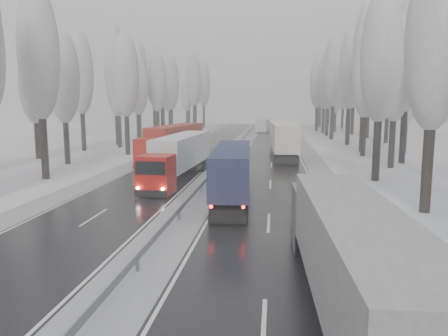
% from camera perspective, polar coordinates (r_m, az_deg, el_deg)
% --- Properties ---
extents(ground, '(260.00, 260.00, 0.00)m').
position_cam_1_polar(ground, '(15.30, -16.01, -18.49)').
color(ground, white).
rests_on(ground, ground).
extents(carriageway_right, '(7.50, 200.00, 0.03)m').
position_cam_1_polar(carriageway_right, '(43.08, 6.15, -0.68)').
color(carriageway_right, black).
rests_on(carriageway_right, ground).
extents(carriageway_left, '(7.50, 200.00, 0.03)m').
position_cam_1_polar(carriageway_left, '(44.39, -7.53, -0.43)').
color(carriageway_left, black).
rests_on(carriageway_left, ground).
extents(median_slush, '(3.00, 200.00, 0.04)m').
position_cam_1_polar(median_slush, '(43.43, -0.79, -0.55)').
color(median_slush, '#9D9FA4').
rests_on(median_slush, ground).
extents(shoulder_right, '(2.40, 200.00, 0.04)m').
position_cam_1_polar(shoulder_right, '(43.34, 12.71, -0.78)').
color(shoulder_right, '#9D9FA4').
rests_on(shoulder_right, ground).
extents(shoulder_left, '(2.40, 200.00, 0.04)m').
position_cam_1_polar(shoulder_left, '(45.84, -13.54, -0.31)').
color(shoulder_left, '#9D9FA4').
rests_on(shoulder_left, ground).
extents(median_guardrail, '(0.12, 200.00, 0.76)m').
position_cam_1_polar(median_guardrail, '(43.33, -0.80, 0.20)').
color(median_guardrail, slate).
rests_on(median_guardrail, ground).
extents(tree_16, '(3.60, 3.60, 16.53)m').
position_cam_1_polar(tree_16, '(30.03, 25.99, 14.96)').
color(tree_16, black).
rests_on(tree_16, ground).
extents(tree_18, '(3.60, 3.60, 16.58)m').
position_cam_1_polar(tree_18, '(40.77, 19.87, 13.42)').
color(tree_18, black).
rests_on(tree_18, ground).
extents(tree_19, '(3.60, 3.60, 14.57)m').
position_cam_1_polar(tree_19, '(46.01, 25.44, 10.89)').
color(tree_19, black).
rests_on(tree_19, ground).
extents(tree_20, '(3.60, 3.60, 15.71)m').
position_cam_1_polar(tree_20, '(49.41, 21.55, 11.74)').
color(tree_20, black).
rests_on(tree_20, ground).
extents(tree_21, '(3.60, 3.60, 18.62)m').
position_cam_1_polar(tree_21, '(53.99, 22.89, 13.32)').
color(tree_21, black).
rests_on(tree_21, ground).
extents(tree_22, '(3.60, 3.60, 15.86)m').
position_cam_1_polar(tree_22, '(59.37, 18.10, 11.37)').
color(tree_22, black).
rests_on(tree_22, ground).
extents(tree_23, '(3.60, 3.60, 13.55)m').
position_cam_1_polar(tree_23, '(64.68, 22.86, 9.55)').
color(tree_23, black).
rests_on(tree_23, ground).
extents(tree_24, '(3.60, 3.60, 20.49)m').
position_cam_1_polar(tree_24, '(65.07, 18.03, 13.69)').
color(tree_24, black).
rests_on(tree_24, ground).
extents(tree_25, '(3.60, 3.60, 19.44)m').
position_cam_1_polar(tree_25, '(70.50, 22.99, 12.46)').
color(tree_25, black).
rests_on(tree_25, ground).
extents(tree_26, '(3.60, 3.60, 18.78)m').
position_cam_1_polar(tree_26, '(74.98, 16.16, 12.20)').
color(tree_26, black).
rests_on(tree_26, ground).
extents(tree_27, '(3.60, 3.60, 17.62)m').
position_cam_1_polar(tree_27, '(80.28, 20.79, 11.19)').
color(tree_27, black).
rests_on(tree_27, ground).
extents(tree_28, '(3.60, 3.60, 19.62)m').
position_cam_1_polar(tree_28, '(85.38, 14.14, 12.14)').
color(tree_28, black).
rests_on(tree_28, ground).
extents(tree_29, '(3.60, 3.60, 18.11)m').
position_cam_1_polar(tree_29, '(90.48, 18.50, 11.13)').
color(tree_29, black).
rests_on(tree_29, ground).
extents(tree_30, '(3.60, 3.60, 17.86)m').
position_cam_1_polar(tree_30, '(95.00, 13.47, 11.10)').
color(tree_30, black).
rests_on(tree_30, ground).
extents(tree_31, '(3.60, 3.60, 18.58)m').
position_cam_1_polar(tree_31, '(99.83, 16.64, 11.10)').
color(tree_31, black).
rests_on(tree_31, ground).
extents(tree_32, '(3.60, 3.60, 17.33)m').
position_cam_1_polar(tree_32, '(102.45, 12.99, 10.72)').
color(tree_32, black).
rests_on(tree_32, ground).
extents(tree_33, '(3.60, 3.60, 14.33)m').
position_cam_1_polar(tree_33, '(106.74, 14.42, 9.54)').
color(tree_33, black).
rests_on(tree_33, ground).
extents(tree_34, '(3.60, 3.60, 17.63)m').
position_cam_1_polar(tree_34, '(109.43, 12.10, 10.69)').
color(tree_34, black).
rests_on(tree_34, ground).
extents(tree_35, '(3.60, 3.60, 18.25)m').
position_cam_1_polar(tree_35, '(114.63, 16.58, 10.62)').
color(tree_35, black).
rests_on(tree_35, ground).
extents(tree_36, '(3.60, 3.60, 20.23)m').
position_cam_1_polar(tree_36, '(119.42, 12.31, 11.28)').
color(tree_36, black).
rests_on(tree_36, ground).
extents(tree_37, '(3.60, 3.60, 16.37)m').
position_cam_1_polar(tree_37, '(124.15, 15.34, 9.93)').
color(tree_37, black).
rests_on(tree_37, ground).
extents(tree_38, '(3.60, 3.60, 17.97)m').
position_cam_1_polar(tree_38, '(130.03, 12.57, 10.40)').
color(tree_38, black).
rests_on(tree_38, ground).
extents(tree_39, '(3.60, 3.60, 16.19)m').
position_cam_1_polar(tree_39, '(134.28, 13.59, 9.81)').
color(tree_39, black).
rests_on(tree_39, ground).
extents(tree_58, '(3.60, 3.60, 17.21)m').
position_cam_1_polar(tree_58, '(42.64, -23.07, 13.56)').
color(tree_58, black).
rests_on(tree_58, ground).
extents(tree_60, '(3.60, 3.60, 14.84)m').
position_cam_1_polar(tree_60, '(52.25, -20.26, 10.99)').
color(tree_60, black).
rests_on(tree_60, ground).
extents(tree_61, '(3.60, 3.60, 13.95)m').
position_cam_1_polar(tree_61, '(58.47, -23.58, 9.93)').
color(tree_61, black).
rests_on(tree_61, ground).
extents(tree_62, '(3.60, 3.60, 16.04)m').
position_cam_1_polar(tree_62, '(59.62, -12.76, 11.67)').
color(tree_62, black).
rests_on(tree_62, ground).
extents(tree_63, '(3.60, 3.60, 16.88)m').
position_cam_1_polar(tree_63, '(66.28, -18.22, 11.59)').
color(tree_63, black).
rests_on(tree_63, ground).
extents(tree_64, '(3.60, 3.60, 15.42)m').
position_cam_1_polar(tree_64, '(69.50, -13.70, 10.83)').
color(tree_64, black).
rests_on(tree_64, ground).
extents(tree_65, '(3.60, 3.60, 19.48)m').
position_cam_1_polar(tree_65, '(74.02, -14.02, 12.67)').
color(tree_65, black).
rests_on(tree_65, ground).
extents(tree_66, '(3.60, 3.60, 15.23)m').
position_cam_1_polar(tree_66, '(78.57, -11.18, 10.53)').
color(tree_66, black).
rests_on(tree_66, ground).
extents(tree_67, '(3.60, 3.60, 17.09)m').
position_cam_1_polar(tree_67, '(82.86, -11.28, 11.24)').
color(tree_67, black).
rests_on(tree_67, ground).
extents(tree_68, '(3.60, 3.60, 16.65)m').
position_cam_1_polar(tree_68, '(84.66, -8.75, 11.05)').
color(tree_68, black).
rests_on(tree_68, ground).
extents(tree_69, '(3.60, 3.60, 19.35)m').
position_cam_1_polar(tree_69, '(89.94, -11.14, 11.93)').
color(tree_69, black).
rests_on(tree_69, ground).
extents(tree_70, '(3.60, 3.60, 17.09)m').
position_cam_1_polar(tree_70, '(94.37, -6.97, 10.98)').
color(tree_70, black).
rests_on(tree_70, ground).
extents(tree_71, '(3.60, 3.60, 19.61)m').
position_cam_1_polar(tree_71, '(99.50, -9.17, 11.73)').
color(tree_71, black).
rests_on(tree_71, ground).
extents(tree_72, '(3.60, 3.60, 15.11)m').
position_cam_1_polar(tree_72, '(104.01, -7.16, 10.05)').
color(tree_72, black).
rests_on(tree_72, ground).
extents(tree_73, '(3.60, 3.60, 17.22)m').
position_cam_1_polar(tree_73, '(108.64, -8.18, 10.67)').
color(tree_73, black).
rests_on(tree_73, ground).
extents(tree_74, '(3.60, 3.60, 19.68)m').
position_cam_1_polar(tree_74, '(113.88, -3.96, 11.42)').
color(tree_74, black).
rests_on(tree_74, ground).
extents(tree_75, '(3.60, 3.60, 18.60)m').
position_cam_1_polar(tree_75, '(119.71, -7.99, 10.89)').
color(tree_75, black).
rests_on(tree_75, ground).
extents(tree_76, '(3.60, 3.60, 18.55)m').
position_cam_1_polar(tree_76, '(122.92, -2.68, 10.88)').
color(tree_76, black).
rests_on(tree_76, ground).
extents(tree_77, '(3.60, 3.60, 14.32)m').
position_cam_1_polar(tree_77, '(127.77, -4.90, 9.56)').
color(tree_77, black).
rests_on(tree_77, ground).
extents(tree_78, '(3.60, 3.60, 19.55)m').
position_cam_1_polar(tree_78, '(130.03, -3.76, 11.02)').
color(tree_78, black).
rests_on(tree_78, ground).
extents(tree_79, '(3.60, 3.60, 17.07)m').
position_cam_1_polar(tree_79, '(134.41, -4.63, 10.26)').
color(tree_79, black).
rests_on(tree_79, ground).
extents(truck_grey_tarp, '(2.90, 15.22, 3.88)m').
position_cam_1_polar(truck_grey_tarp, '(14.45, 15.92, -10.38)').
color(truck_grey_tarp, '#545359').
rests_on(truck_grey_tarp, ground).
extents(truck_blue_box, '(3.11, 14.94, 3.81)m').
position_cam_1_polar(truck_blue_box, '(31.24, 1.17, -0.03)').
color(truck_blue_box, navy).
rests_on(truck_blue_box, ground).
extents(truck_cream_box, '(3.46, 17.41, 4.44)m').
position_cam_1_polar(truck_cream_box, '(54.76, 7.71, 3.97)').
color(truck_cream_box, '#AEAC9A').
rests_on(truck_cream_box, ground).
extents(box_truck_distant, '(3.22, 8.48, 3.10)m').
position_cam_1_polar(box_truck_distant, '(103.80, 5.05, 5.57)').
color(box_truck_distant, silver).
rests_on(box_truck_distant, ground).
extents(truck_red_white, '(3.22, 15.57, 3.97)m').
position_cam_1_polar(truck_red_white, '(38.90, -5.81, 1.76)').
color(truck_red_white, '#A90E09').
rests_on(truck_red_white, ground).
extents(truck_red_red, '(4.75, 16.52, 4.20)m').
position_cam_1_polar(truck_red_red, '(51.89, -6.68, 3.58)').
color(truck_red_red, '#B2130A').
rests_on(truck_red_red, ground).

